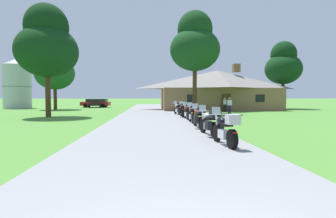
% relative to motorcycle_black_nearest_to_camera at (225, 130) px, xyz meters
% --- Properties ---
extents(ground_plane, '(500.00, 500.00, 0.00)m').
position_rel_motorcycle_black_nearest_to_camera_xyz_m(ground_plane, '(-2.20, 13.00, -0.62)').
color(ground_plane, '#4C8433').
extents(asphalt_driveway, '(6.40, 80.00, 0.06)m').
position_rel_motorcycle_black_nearest_to_camera_xyz_m(asphalt_driveway, '(-2.20, 11.00, -0.59)').
color(asphalt_driveway, gray).
rests_on(asphalt_driveway, ground).
extents(motorcycle_black_nearest_to_camera, '(0.68, 2.08, 1.30)m').
position_rel_motorcycle_black_nearest_to_camera_xyz_m(motorcycle_black_nearest_to_camera, '(0.00, 0.00, 0.00)').
color(motorcycle_black_nearest_to_camera, black).
rests_on(motorcycle_black_nearest_to_camera, asphalt_driveway).
extents(motorcycle_silver_second_in_row, '(0.90, 2.08, 1.30)m').
position_rel_motorcycle_black_nearest_to_camera_xyz_m(motorcycle_silver_second_in_row, '(0.04, 2.39, -0.01)').
color(motorcycle_silver_second_in_row, black).
rests_on(motorcycle_silver_second_in_row, asphalt_driveway).
extents(motorcycle_red_third_in_row, '(0.75, 2.08, 1.30)m').
position_rel_motorcycle_black_nearest_to_camera_xyz_m(motorcycle_red_third_in_row, '(0.08, 5.28, -0.01)').
color(motorcycle_red_third_in_row, black).
rests_on(motorcycle_red_third_in_row, asphalt_driveway).
extents(motorcycle_red_fourth_in_row, '(0.66, 2.08, 1.30)m').
position_rel_motorcycle_black_nearest_to_camera_xyz_m(motorcycle_red_fourth_in_row, '(0.17, 8.13, 0.00)').
color(motorcycle_red_fourth_in_row, black).
rests_on(motorcycle_red_fourth_in_row, asphalt_driveway).
extents(motorcycle_red_fifth_in_row, '(0.66, 2.08, 1.30)m').
position_rel_motorcycle_black_nearest_to_camera_xyz_m(motorcycle_red_fifth_in_row, '(0.22, 10.74, 0.00)').
color(motorcycle_red_fifth_in_row, black).
rests_on(motorcycle_red_fifth_in_row, asphalt_driveway).
extents(motorcycle_red_sixth_in_row, '(0.72, 2.08, 1.30)m').
position_rel_motorcycle_black_nearest_to_camera_xyz_m(motorcycle_red_sixth_in_row, '(0.18, 13.18, -0.01)').
color(motorcycle_red_sixth_in_row, black).
rests_on(motorcycle_red_sixth_in_row, asphalt_driveway).
extents(motorcycle_silver_farthest_in_row, '(0.79, 2.07, 1.30)m').
position_rel_motorcycle_black_nearest_to_camera_xyz_m(motorcycle_silver_farthest_in_row, '(0.11, 16.10, 0.00)').
color(motorcycle_silver_farthest_in_row, black).
rests_on(motorcycle_silver_farthest_in_row, asphalt_driveway).
extents(stone_lodge, '(15.74, 9.52, 6.22)m').
position_rel_motorcycle_black_nearest_to_camera_xyz_m(stone_lodge, '(6.60, 26.79, 2.12)').
color(stone_lodge, brown).
rests_on(stone_lodge, ground).
extents(bystander_white_shirt_near_lodge, '(0.40, 0.44, 1.67)m').
position_rel_motorcycle_black_nearest_to_camera_xyz_m(bystander_white_shirt_near_lodge, '(6.19, 21.50, 0.31)').
color(bystander_white_shirt_near_lodge, black).
rests_on(bystander_white_shirt_near_lodge, ground).
extents(bystander_white_shirt_beside_signpost, '(0.55, 0.26, 1.69)m').
position_rel_motorcycle_black_nearest_to_camera_xyz_m(bystander_white_shirt_beside_signpost, '(5.69, 18.06, 0.33)').
color(bystander_white_shirt_beside_signpost, navy).
rests_on(bystander_white_shirt_beside_signpost, ground).
extents(tree_left_near, '(5.16, 5.16, 9.60)m').
position_rel_motorcycle_black_nearest_to_camera_xyz_m(tree_left_near, '(-11.24, 14.55, 5.59)').
color(tree_left_near, '#422D19').
rests_on(tree_left_near, ground).
extents(tree_by_lodge_front, '(5.16, 5.16, 10.62)m').
position_rel_motorcycle_black_nearest_to_camera_xyz_m(tree_by_lodge_front, '(2.14, 18.62, 6.59)').
color(tree_by_lodge_front, '#422D19').
rests_on(tree_by_lodge_front, ground).
extents(tree_left_far, '(5.18, 5.18, 8.92)m').
position_rel_motorcycle_black_nearest_to_camera_xyz_m(tree_left_far, '(-15.27, 28.01, 4.90)').
color(tree_left_far, '#422D19').
rests_on(tree_left_far, ground).
extents(tree_right_of_lodge, '(5.15, 5.15, 9.75)m').
position_rel_motorcycle_black_nearest_to_camera_xyz_m(tree_right_of_lodge, '(16.80, 28.52, 5.74)').
color(tree_right_of_lodge, '#422D19').
rests_on(tree_right_of_lodge, ground).
extents(metal_silo_distant, '(4.04, 4.04, 7.49)m').
position_rel_motorcycle_black_nearest_to_camera_xyz_m(metal_silo_distant, '(-22.44, 32.77, 3.13)').
color(metal_silo_distant, '#B2B7BC').
rests_on(metal_silo_distant, ground).
extents(parked_red_suv_far_left, '(4.73, 2.21, 1.40)m').
position_rel_motorcycle_black_nearest_to_camera_xyz_m(parked_red_suv_far_left, '(-11.25, 35.18, 0.16)').
color(parked_red_suv_far_left, maroon).
rests_on(parked_red_suv_far_left, ground).
extents(parked_black_sedan_far_left, '(2.66, 4.49, 1.20)m').
position_rel_motorcycle_black_nearest_to_camera_xyz_m(parked_black_sedan_far_left, '(-11.48, 35.33, 0.02)').
color(parked_black_sedan_far_left, black).
rests_on(parked_black_sedan_far_left, ground).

